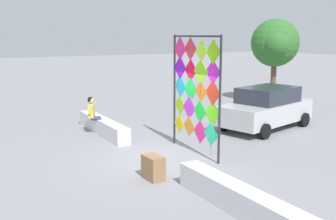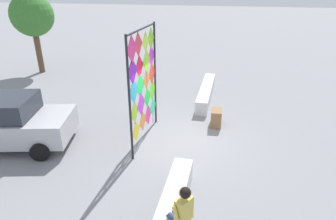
# 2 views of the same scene
# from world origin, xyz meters

# --- Properties ---
(ground) EXTENTS (120.00, 120.00, 0.00)m
(ground) POSITION_xyz_m (0.00, 0.00, 0.00)
(ground) COLOR gray
(plaza_ledge_left) EXTENTS (4.01, 0.49, 0.57)m
(plaza_ledge_left) POSITION_xyz_m (-3.99, -0.39, 0.29)
(plaza_ledge_left) COLOR silver
(plaza_ledge_left) RESTS_ON ground
(plaza_ledge_right) EXTENTS (4.01, 0.49, 0.57)m
(plaza_ledge_right) POSITION_xyz_m (3.99, -0.39, 0.29)
(plaza_ledge_right) COLOR silver
(plaza_ledge_right) RESTS_ON ground
(kite_display_rack) EXTENTS (2.63, 0.11, 3.69)m
(kite_display_rack) POSITION_xyz_m (-0.18, 1.24, 2.08)
(kite_display_rack) COLOR #232328
(kite_display_rack) RESTS_ON ground
(seated_vendor) EXTENTS (0.63, 0.69, 1.42)m
(seated_vendor) POSITION_xyz_m (-4.12, -0.68, 0.83)
(seated_vendor) COLOR navy
(seated_vendor) RESTS_ON ground
(parked_car) EXTENTS (2.82, 4.57, 1.65)m
(parked_car) POSITION_xyz_m (-1.60, 5.58, 0.84)
(parked_car) COLOR #B7B7BC
(parked_car) RESTS_ON ground
(cardboard_box_large) EXTENTS (0.64, 0.42, 0.63)m
(cardboard_box_large) POSITION_xyz_m (1.29, -1.02, 0.31)
(cardboard_box_large) COLOR olive
(cardboard_box_large) RESTS_ON ground
(tree_palm_like) EXTENTS (2.59, 2.57, 4.55)m
(tree_palm_like) POSITION_xyz_m (-6.02, 10.28, 3.23)
(tree_palm_like) COLOR brown
(tree_palm_like) RESTS_ON ground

